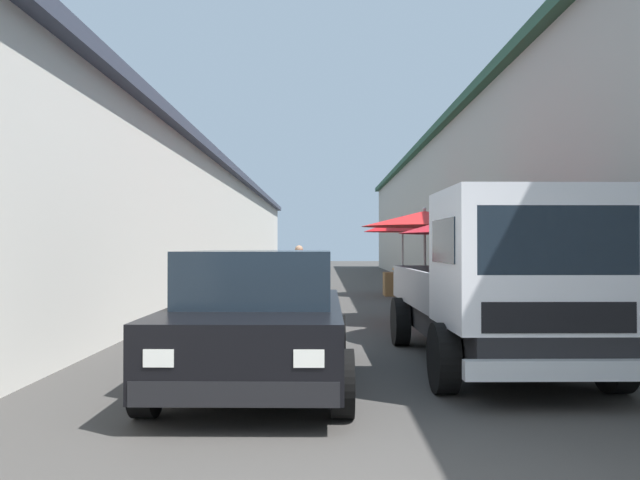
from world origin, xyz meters
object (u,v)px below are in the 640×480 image
hatchback_car (261,316)px  fruit_stall_near_left (485,233)px  delivery_truck (508,287)px  fruit_stall_far_left (402,232)px  vendor_by_crates (299,271)px  fruit_stall_far_right (426,236)px

hatchback_car → fruit_stall_near_left: bearing=-47.8°
fruit_stall_near_left → delivery_truck: (-2.68, 0.44, -0.67)m
fruit_stall_far_left → delivery_truck: (-11.64, 0.28, -0.87)m
fruit_stall_far_left → hatchback_car: bearing=165.6°
fruit_stall_far_left → vendor_by_crates: size_ratio=1.60×
vendor_by_crates → fruit_stall_near_left: bearing=-152.8°
fruit_stall_far_right → vendor_by_crates: bearing=35.2°
delivery_truck → fruit_stall_near_left: bearing=-9.3°
fruit_stall_far_left → vendor_by_crates: 4.25m
vendor_by_crates → delivery_truck: bearing=-162.9°
fruit_stall_near_left → fruit_stall_far_right: bearing=12.3°
fruit_stall_near_left → hatchback_car: fruit_stall_near_left is taller
fruit_stall_far_left → fruit_stall_far_right: bearing=176.8°
fruit_stall_far_right → fruit_stall_near_left: size_ratio=0.91×
fruit_stall_far_left → vendor_by_crates: fruit_stall_far_left is taller
fruit_stall_far_right → fruit_stall_near_left: fruit_stall_far_right is taller
fruit_stall_far_right → fruit_stall_far_left: (6.56, -0.36, 0.21)m
hatchback_car → delivery_truck: (0.23, -2.77, 0.30)m
fruit_stall_far_right → hatchback_car: (-5.31, 2.69, -0.96)m
fruit_stall_near_left → fruit_stall_far_left: 8.96m
hatchback_car → delivery_truck: 2.80m
fruit_stall_far_right → fruit_stall_far_left: fruit_stall_far_left is taller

